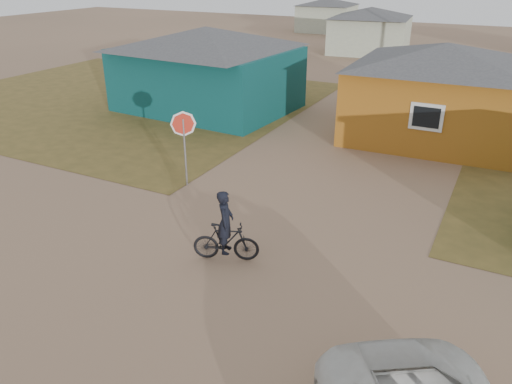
% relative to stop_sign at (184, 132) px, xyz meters
% --- Properties ---
extents(ground, '(120.00, 120.00, 0.00)m').
position_rel_stop_sign_xyz_m(ground, '(3.99, -4.98, -1.85)').
color(ground, '#947055').
extents(grass_nw, '(20.00, 18.00, 0.00)m').
position_rel_stop_sign_xyz_m(grass_nw, '(-10.01, 8.02, -1.85)').
color(grass_nw, brown).
rests_on(grass_nw, ground).
extents(house_teal, '(8.93, 7.08, 4.00)m').
position_rel_stop_sign_xyz_m(house_teal, '(-4.51, 8.52, 0.20)').
color(house_teal, '#0B3C3D').
rests_on(house_teal, ground).
extents(house_yellow, '(7.72, 6.76, 3.90)m').
position_rel_stop_sign_xyz_m(house_yellow, '(6.49, 9.02, 0.15)').
color(house_yellow, '#A36019').
rests_on(house_yellow, ground).
extents(house_pale_west, '(7.04, 6.15, 3.60)m').
position_rel_stop_sign_xyz_m(house_pale_west, '(-2.01, 29.02, 0.00)').
color(house_pale_west, '#AFB69D').
rests_on(house_pale_west, ground).
extents(house_pale_north, '(6.28, 5.81, 3.40)m').
position_rel_stop_sign_xyz_m(house_pale_north, '(-10.01, 41.02, -0.10)').
color(house_pale_north, '#AFB69D').
rests_on(house_pale_north, ground).
extents(stop_sign, '(0.81, 0.25, 2.53)m').
position_rel_stop_sign_xyz_m(stop_sign, '(0.00, 0.00, 0.00)').
color(stop_sign, gray).
rests_on(stop_sign, ground).
extents(cyclist, '(1.70, 1.04, 1.86)m').
position_rel_stop_sign_xyz_m(cyclist, '(3.50, -3.37, -1.17)').
color(cyclist, black).
rests_on(cyclist, ground).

